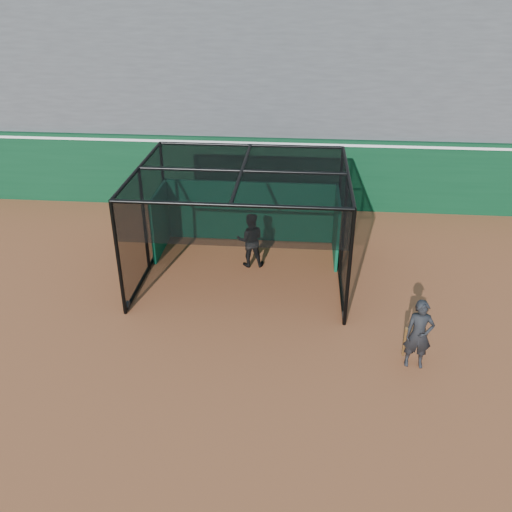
{
  "coord_description": "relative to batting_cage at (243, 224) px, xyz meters",
  "views": [
    {
      "loc": [
        1.63,
        -9.49,
        7.54
      ],
      "look_at": [
        0.62,
        2.0,
        1.4
      ],
      "focal_mm": 38.0,
      "sensor_mm": 36.0,
      "label": 1
    }
  ],
  "objects": [
    {
      "name": "grandstand",
      "position": [
        -0.12,
        8.66,
        2.99
      ],
      "size": [
        50.0,
        7.85,
        8.95
      ],
      "color": "#4C4C4F",
      "rests_on": "ground"
    },
    {
      "name": "outfield_wall",
      "position": [
        -0.12,
        4.89,
        -0.2
      ],
      "size": [
        50.0,
        0.5,
        2.5
      ],
      "color": "#09361C",
      "rests_on": "ground"
    },
    {
      "name": "batting_cage",
      "position": [
        0.0,
        0.0,
        0.0
      ],
      "size": [
        5.45,
        4.61,
        2.98
      ],
      "color": "black",
      "rests_on": "ground"
    },
    {
      "name": "on_deck_player",
      "position": [
        4.09,
        -3.66,
        -0.69
      ],
      "size": [
        0.62,
        0.43,
        1.59
      ],
      "color": "black",
      "rests_on": "ground"
    },
    {
      "name": "ground",
      "position": [
        -0.12,
        -3.61,
        -1.49
      ],
      "size": [
        120.0,
        120.0,
        0.0
      ],
      "primitive_type": "plane",
      "color": "brown",
      "rests_on": "ground"
    },
    {
      "name": "batter",
      "position": [
        0.16,
        0.47,
        -0.69
      ],
      "size": [
        0.84,
        0.69,
        1.59
      ],
      "primitive_type": "imported",
      "rotation": [
        0.0,
        0.0,
        3.26
      ],
      "color": "black",
      "rests_on": "ground"
    }
  ]
}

